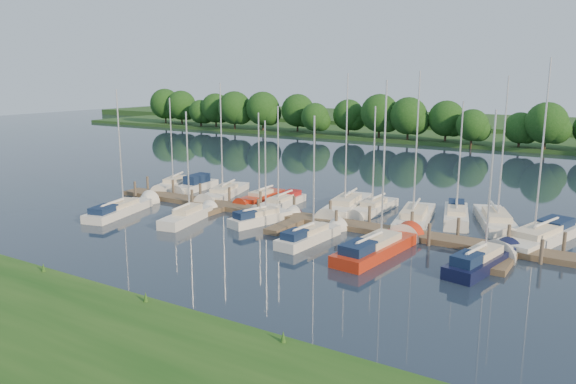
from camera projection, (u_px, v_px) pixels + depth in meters
The scene contains 24 objects.
ground at pixel (246, 246), 39.01m from camera, with size 260.00×260.00×0.00m, color #1A2335.
near_bank at pixel (39, 330), 25.68m from camera, with size 90.00×10.00×0.50m, color #184313.
dock at pixel (300, 220), 45.03m from camera, with size 40.00×6.00×0.40m.
mooring_pilings at pixel (307, 212), 45.88m from camera, with size 38.24×2.84×2.00m.
far_shore at pixel (491, 138), 101.19m from camera, with size 180.00×30.00×0.60m, color #1D3D17.
distant_hill at pixel (518, 125), 121.85m from camera, with size 220.00×40.00×1.40m, color #305525.
treeline at pixel (483, 121), 89.35m from camera, with size 145.58×9.60×8.30m.
sailboat_n_0 at pixel (174, 185), 58.70m from camera, with size 3.85×7.50×9.69m.
motorboat at pixel (196, 186), 57.55m from camera, with size 2.05×6.00×1.95m.
sailboat_n_2 at pixel (223, 194), 54.44m from camera, with size 4.08×9.01×11.25m.
sailboat_n_3 at pixel (261, 198), 52.57m from camera, with size 1.70×6.66×8.58m.
sailboat_n_4 at pixel (280, 203), 50.25m from camera, with size 2.02×7.34×9.33m.
sailboat_n_5 at pixel (346, 207), 48.86m from camera, with size 3.41×9.69×12.20m.
sailboat_n_6 at pixel (373, 209), 48.29m from camera, with size 1.86×7.33×9.48m.
sailboat_n_7 at pixel (413, 221), 44.41m from camera, with size 3.85×9.84×12.41m.
sailboat_n_8 at pixel (456, 216), 46.00m from camera, with size 3.60×7.92×9.96m.
sailboat_n_9 at pixel (496, 224), 43.67m from camera, with size 5.07×9.37×12.02m.
sailboat_n_10 at pixel (537, 239), 39.42m from camera, with size 4.91×10.58×13.25m.
sailboat_s_0 at pixel (121, 210), 47.81m from camera, with size 3.62×8.62×10.81m.
sailboat_s_1 at pixel (188, 218), 45.37m from camera, with size 2.79×7.08×9.27m.
sailboat_s_2 at pixel (262, 219), 44.83m from camera, with size 3.02×6.52×8.56m.
sailboat_s_3 at pixel (310, 237), 39.95m from camera, with size 2.14×7.21×9.29m.
sailboat_s_4 at pixel (377, 249), 37.13m from camera, with size 3.00×9.31×11.81m.
sailboat_s_5 at pixel (481, 263), 34.46m from camera, with size 3.05×7.85×10.14m.
Camera 1 is at (22.28, -30.16, 11.78)m, focal length 35.00 mm.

